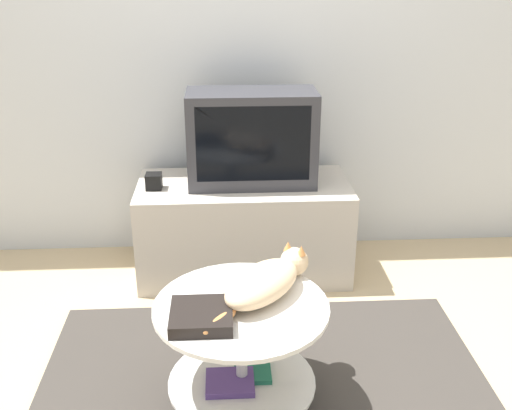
# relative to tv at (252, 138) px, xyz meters

# --- Properties ---
(ground_plane) EXTENTS (12.00, 12.00, 0.00)m
(ground_plane) POSITION_rel_tv_xyz_m (0.00, -1.14, -0.78)
(ground_plane) COLOR tan
(wall_back) EXTENTS (8.00, 0.05, 2.60)m
(wall_back) POSITION_rel_tv_xyz_m (0.00, 0.35, 0.52)
(wall_back) COLOR silver
(wall_back) RESTS_ON ground_plane
(rug) EXTENTS (1.88, 1.46, 0.02)m
(rug) POSITION_rel_tv_xyz_m (0.00, -1.14, -0.77)
(rug) COLOR #3D3833
(rug) RESTS_ON ground_plane
(tv_stand) EXTENTS (1.15, 0.54, 0.53)m
(tv_stand) POSITION_rel_tv_xyz_m (-0.04, -0.01, -0.51)
(tv_stand) COLOR beige
(tv_stand) RESTS_ON ground_plane
(tv) EXTENTS (0.67, 0.30, 0.50)m
(tv) POSITION_rel_tv_xyz_m (0.00, 0.00, 0.00)
(tv) COLOR #333338
(tv) RESTS_ON tv_stand
(speaker) EXTENTS (0.08, 0.08, 0.08)m
(speaker) POSITION_rel_tv_xyz_m (-0.52, -0.06, -0.21)
(speaker) COLOR black
(speaker) RESTS_ON tv_stand
(coffee_table) EXTENTS (0.66, 0.66, 0.45)m
(coffee_table) POSITION_rel_tv_xyz_m (-0.10, -1.12, -0.48)
(coffee_table) COLOR #B2B2B7
(coffee_table) RESTS_ON rug
(dvd_box) EXTENTS (0.22, 0.22, 0.05)m
(dvd_box) POSITION_rel_tv_xyz_m (-0.24, -1.22, -0.28)
(dvd_box) COLOR black
(dvd_box) RESTS_ON coffee_table
(cat) EXTENTS (0.43, 0.50, 0.14)m
(cat) POSITION_rel_tv_xyz_m (0.00, -1.05, -0.25)
(cat) COLOR beige
(cat) RESTS_ON coffee_table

